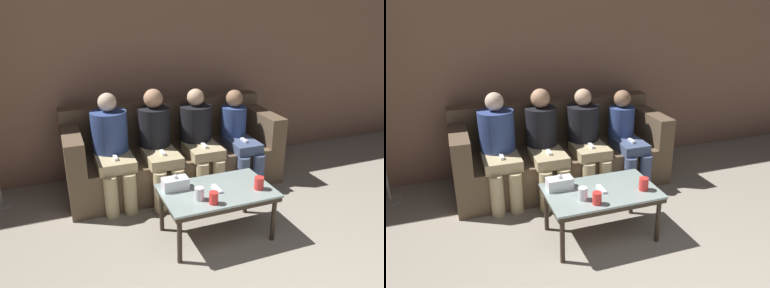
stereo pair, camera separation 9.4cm
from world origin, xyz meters
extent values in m
cube|color=#8C6651|center=(0.00, 3.53, 1.30)|extent=(12.00, 0.06, 2.60)
cube|color=brown|center=(0.00, 2.97, 0.21)|extent=(2.30, 0.86, 0.42)
cube|color=brown|center=(0.00, 3.30, 0.66)|extent=(2.30, 0.20, 0.48)
cube|color=brown|center=(-1.06, 2.97, 0.59)|extent=(0.18, 0.86, 0.33)
cube|color=brown|center=(1.06, 2.97, 0.59)|extent=(0.18, 0.86, 0.33)
cube|color=#8C9E99|center=(0.02, 1.88, 0.44)|extent=(0.95, 0.58, 0.02)
cube|color=#2D2319|center=(0.02, 1.88, 0.41)|extent=(0.93, 0.57, 0.04)
cylinder|color=#2D2319|center=(-0.41, 1.64, 0.19)|extent=(0.04, 0.04, 0.39)
cylinder|color=#2D2319|center=(0.44, 1.64, 0.19)|extent=(0.04, 0.04, 0.39)
cylinder|color=#2D2319|center=(-0.41, 2.12, 0.19)|extent=(0.04, 0.04, 0.39)
cylinder|color=#2D2319|center=(0.44, 2.12, 0.19)|extent=(0.04, 0.04, 0.39)
cylinder|color=red|center=(-0.11, 1.68, 0.50)|extent=(0.07, 0.07, 0.10)
cylinder|color=silver|center=(-0.19, 1.78, 0.50)|extent=(0.08, 0.08, 0.11)
cylinder|color=red|center=(0.35, 1.77, 0.50)|extent=(0.08, 0.08, 0.11)
cube|color=white|center=(-0.31, 2.03, 0.50)|extent=(0.22, 0.12, 0.10)
sphere|color=white|center=(-0.31, 2.03, 0.56)|extent=(0.04, 0.04, 0.04)
cube|color=white|center=(0.02, 1.88, 0.46)|extent=(0.04, 0.15, 0.02)
cylinder|color=gray|center=(-1.80, 3.15, 0.01)|extent=(0.26, 0.26, 0.02)
cylinder|color=tan|center=(-0.78, 2.51, 0.21)|extent=(0.13, 0.13, 0.42)
cylinder|color=tan|center=(-0.60, 2.51, 0.21)|extent=(0.13, 0.13, 0.42)
cube|color=tan|center=(-0.69, 2.72, 0.47)|extent=(0.36, 0.40, 0.10)
cylinder|color=#334784|center=(-0.69, 2.92, 0.68)|extent=(0.36, 0.36, 0.51)
sphere|color=beige|center=(-0.69, 2.92, 1.02)|extent=(0.18, 0.18, 0.18)
cube|color=white|center=(-0.69, 2.68, 0.54)|extent=(0.04, 0.12, 0.02)
cylinder|color=tan|center=(-0.32, 2.44, 0.21)|extent=(0.13, 0.13, 0.42)
cylinder|color=tan|center=(-0.14, 2.44, 0.21)|extent=(0.13, 0.13, 0.42)
cube|color=tan|center=(-0.23, 2.68, 0.47)|extent=(0.33, 0.47, 0.10)
cylinder|color=black|center=(-0.23, 2.92, 0.67)|extent=(0.33, 0.33, 0.50)
sphere|color=tan|center=(-0.23, 2.92, 1.02)|extent=(0.20, 0.20, 0.20)
cube|color=white|center=(-0.23, 2.63, 0.54)|extent=(0.04, 0.12, 0.02)
cylinder|color=tan|center=(0.14, 2.49, 0.21)|extent=(0.13, 0.13, 0.42)
cylinder|color=tan|center=(0.32, 2.49, 0.21)|extent=(0.13, 0.13, 0.42)
cube|color=tan|center=(0.23, 2.70, 0.47)|extent=(0.34, 0.43, 0.10)
cylinder|color=black|center=(0.23, 2.92, 0.66)|extent=(0.34, 0.34, 0.48)
sphere|color=#DBAD89|center=(0.23, 2.92, 0.99)|extent=(0.18, 0.18, 0.18)
cube|color=white|center=(0.23, 2.66, 0.54)|extent=(0.04, 0.12, 0.02)
cylinder|color=#47567A|center=(0.60, 2.48, 0.21)|extent=(0.13, 0.13, 0.42)
cylinder|color=#47567A|center=(0.78, 2.48, 0.21)|extent=(0.13, 0.13, 0.42)
cube|color=#47567A|center=(0.69, 2.70, 0.47)|extent=(0.29, 0.44, 0.10)
cylinder|color=#334784|center=(0.69, 2.92, 0.63)|extent=(0.29, 0.29, 0.42)
sphere|color=#997051|center=(0.69, 2.92, 0.94)|extent=(0.19, 0.19, 0.19)
cube|color=white|center=(0.69, 2.65, 0.54)|extent=(0.04, 0.12, 0.02)
camera|label=1|loc=(-1.20, -0.67, 1.94)|focal=35.00mm
camera|label=2|loc=(-1.11, -0.70, 1.94)|focal=35.00mm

